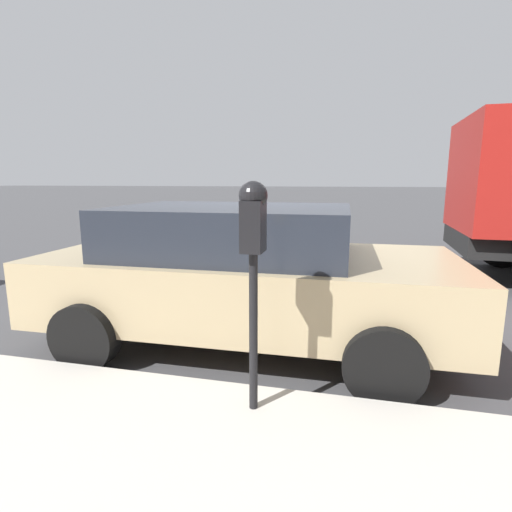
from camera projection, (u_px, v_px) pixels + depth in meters
name	position (u px, v px, depth m)	size (l,w,h in m)	color
ground_plane	(272.00, 311.00, 5.37)	(220.00, 220.00, 0.00)	#424244
parking_meter	(253.00, 238.00, 2.64)	(0.21, 0.19, 1.60)	black
car_tan	(245.00, 272.00, 4.24)	(2.21, 4.27, 1.47)	tan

